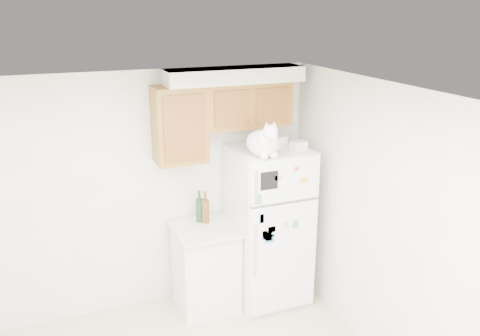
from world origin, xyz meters
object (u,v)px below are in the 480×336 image
base_counter (206,266)px  storage_box_back (277,141)px  storage_box_front (299,146)px  bottle_green (200,206)px  cat (264,142)px  refrigerator (268,225)px  bottle_amber (205,207)px

base_counter → storage_box_back: (0.80, -0.01, 1.29)m
storage_box_front → bottle_green: bearing=144.9°
cat → storage_box_front: 0.43m
refrigerator → storage_box_front: storage_box_front is taller
storage_box_back → refrigerator: bearing=-161.0°
base_counter → bottle_green: size_ratio=2.70×
cat → bottle_amber: bearing=139.7°
bottle_green → refrigerator: bearing=-17.8°
base_counter → storage_box_front: size_ratio=6.13×
base_counter → storage_box_front: (0.93, -0.23, 1.28)m
storage_box_back → bottle_green: storage_box_back is taller
cat → storage_box_back: bearing=46.0°
refrigerator → cat: cat is taller
base_counter → storage_box_front: storage_box_front is taller
refrigerator → cat: 1.03m
refrigerator → bottle_green: 0.77m
refrigerator → bottle_amber: bearing=164.9°
bottle_amber → base_counter: bearing=-114.4°
cat → bottle_amber: cat is taller
refrigerator → storage_box_front: bearing=-33.2°
cat → bottle_green: bearing=139.1°
bottle_amber → storage_box_back: bearing=-8.6°
storage_box_back → bottle_amber: (-0.75, 0.11, -0.66)m
storage_box_front → bottle_amber: 1.15m
cat → storage_box_front: (0.41, 0.07, -0.09)m
cat → bottle_amber: 0.97m
refrigerator → bottle_amber: 0.71m
storage_box_back → bottle_amber: storage_box_back is taller
base_counter → bottle_green: 0.64m
refrigerator → storage_box_front: (0.24, -0.16, 0.89)m
base_counter → storage_box_back: size_ratio=5.11×
base_counter → storage_box_front: 1.60m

